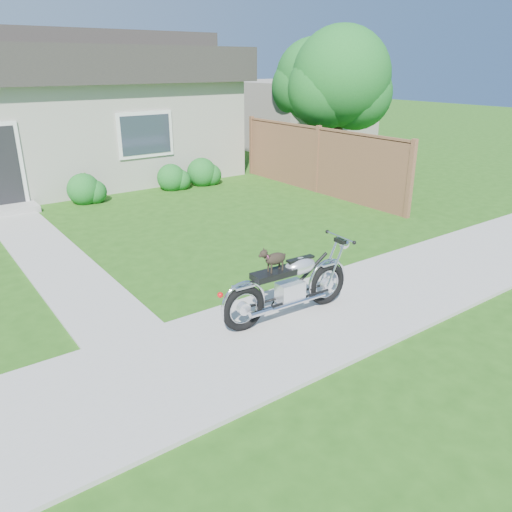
{
  "coord_description": "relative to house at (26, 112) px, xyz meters",
  "views": [
    {
      "loc": [
        -3.57,
        -4.81,
        3.54
      ],
      "look_at": [
        0.66,
        1.0,
        0.75
      ],
      "focal_mm": 35.0,
      "sensor_mm": 36.0,
      "label": 1
    }
  ],
  "objects": [
    {
      "name": "potted_plant_right",
      "position": [
        0.45,
        -3.44,
        -1.77
      ],
      "size": [
        0.44,
        0.44,
        0.78
      ],
      "primitive_type": "imported",
      "rotation": [
        0.0,
        0.0,
        6.28
      ],
      "color": "#336E1E",
      "rests_on": "ground"
    },
    {
      "name": "walkway",
      "position": [
        -1.5,
        -6.99,
        -2.14
      ],
      "size": [
        1.2,
        8.0,
        0.03
      ],
      "primitive_type": "cube",
      "color": "#9E9B93",
      "rests_on": "ground"
    },
    {
      "name": "sidewalk",
      "position": [
        0.0,
        -11.99,
        -2.14
      ],
      "size": [
        24.0,
        2.2,
        0.04
      ],
      "primitive_type": "cube",
      "color": "#9E9B93",
      "rests_on": "ground"
    },
    {
      "name": "motorcycle_with_dog",
      "position": [
        0.7,
        -11.78,
        -1.62
      ],
      "size": [
        2.22,
        0.6,
        1.13
      ],
      "rotation": [
        0.0,
        0.0,
        -0.05
      ],
      "color": "black",
      "rests_on": "sidewalk"
    },
    {
      "name": "tree_far",
      "position": [
        10.06,
        -2.03,
        0.71
      ],
      "size": [
        2.93,
        2.92,
        4.47
      ],
      "color": "#3D2B1C",
      "rests_on": "ground"
    },
    {
      "name": "house",
      "position": [
        0.0,
        0.0,
        0.0
      ],
      "size": [
        12.6,
        7.03,
        4.5
      ],
      "color": "#A5A295",
      "rests_on": "ground"
    },
    {
      "name": "tree_near",
      "position": [
        8.32,
        -5.2,
        0.84
      ],
      "size": [
        3.05,
        3.05,
        4.67
      ],
      "color": "#3D2B1C",
      "rests_on": "ground"
    },
    {
      "name": "ground",
      "position": [
        0.0,
        -11.99,
        -2.16
      ],
      "size": [
        80.0,
        80.0,
        0.0
      ],
      "primitive_type": "plane",
      "color": "#235114",
      "rests_on": "ground"
    },
    {
      "name": "shrub_row",
      "position": [
        -1.04,
        -3.49,
        -1.75
      ],
      "size": [
        9.87,
        1.12,
        1.12
      ],
      "color": "#196020",
      "rests_on": "ground"
    },
    {
      "name": "fence",
      "position": [
        6.3,
        -6.24,
        -1.22
      ],
      "size": [
        0.12,
        6.62,
        1.9
      ],
      "color": "brown",
      "rests_on": "ground"
    }
  ]
}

